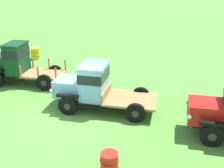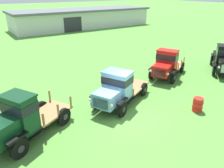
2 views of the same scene
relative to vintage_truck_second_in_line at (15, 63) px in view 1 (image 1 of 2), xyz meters
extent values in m
plane|color=#518E38|center=(5.41, -1.10, -1.19)|extent=(240.00, 240.00, 0.00)
cylinder|color=black|center=(-1.09, 0.34, -0.73)|extent=(0.89, 0.58, 0.91)
cylinder|color=#2D2D2D|center=(-1.14, 0.43, -0.73)|extent=(0.30, 0.17, 0.32)
cylinder|color=black|center=(2.21, 0.24, -0.73)|extent=(0.89, 0.58, 0.91)
cylinder|color=#2D2D2D|center=(2.26, 0.15, -0.73)|extent=(0.30, 0.17, 0.32)
cylinder|color=black|center=(1.47, 1.67, -0.73)|extent=(0.89, 0.58, 0.91)
cylinder|color=#2D2D2D|center=(1.42, 1.76, -0.73)|extent=(0.30, 0.17, 0.32)
cube|color=black|center=(0.51, 0.26, -0.65)|extent=(4.15, 2.73, 0.12)
cube|color=black|center=(-1.09, 0.34, -0.23)|extent=(1.02, 0.66, 0.12)
cube|color=#0F381E|center=(0.13, 0.07, 0.26)|extent=(1.47, 1.68, 1.69)
cube|color=black|center=(0.13, 0.07, 0.64)|extent=(1.51, 1.72, 0.47)
cube|color=#0F381E|center=(0.13, 0.07, 1.14)|extent=(1.58, 1.78, 0.08)
cube|color=black|center=(0.57, -0.59, -0.67)|extent=(1.20, 0.72, 0.05)
cube|color=black|center=(-0.16, 0.81, -0.67)|extent=(1.20, 0.72, 0.05)
cube|color=#9E7547|center=(1.54, 0.80, -0.54)|extent=(2.75, 2.47, 0.10)
cube|color=#9E7547|center=(0.99, -0.35, -0.17)|extent=(0.11, 0.11, 0.64)
cube|color=#9E7547|center=(0.28, 1.01, -0.17)|extent=(0.11, 0.11, 0.64)
cube|color=#9E7547|center=(1.89, 0.12, -0.17)|extent=(0.11, 0.11, 0.64)
cube|color=#9E7547|center=(1.18, 1.48, -0.17)|extent=(0.11, 0.11, 0.64)
cube|color=#9E7547|center=(2.79, 0.59, -0.17)|extent=(0.11, 0.11, 0.64)
cube|color=#9E7547|center=(2.09, 1.95, -0.17)|extent=(0.11, 0.11, 0.64)
cylinder|color=black|center=(5.23, -0.87, -0.74)|extent=(0.88, 0.54, 0.89)
cylinder|color=#2D2D2D|center=(5.28, -0.96, -0.74)|extent=(0.29, 0.16, 0.31)
cylinder|color=black|center=(4.46, 0.75, -0.74)|extent=(0.88, 0.54, 0.89)
cylinder|color=#2D2D2D|center=(4.41, 0.84, -0.74)|extent=(0.29, 0.16, 0.31)
cylinder|color=black|center=(8.03, 0.47, -0.74)|extent=(0.88, 0.54, 0.89)
cylinder|color=#2D2D2D|center=(8.08, 0.38, -0.74)|extent=(0.29, 0.16, 0.31)
cylinder|color=black|center=(7.26, 2.09, -0.74)|extent=(0.88, 0.54, 0.89)
cylinder|color=#2D2D2D|center=(7.21, 2.18, -0.74)|extent=(0.29, 0.16, 0.31)
cube|color=black|center=(6.23, 0.60, -0.66)|extent=(4.43, 2.80, 0.12)
cube|color=#70A3D1|center=(4.66, -0.15, -0.19)|extent=(1.76, 1.72, 0.82)
cube|color=silver|center=(4.08, -0.42, -0.23)|extent=(0.48, 0.92, 0.61)
sphere|color=silver|center=(4.36, -1.04, -0.17)|extent=(0.20, 0.20, 0.20)
sphere|color=silver|center=(3.78, 0.18, -0.17)|extent=(0.20, 0.20, 0.20)
cube|color=black|center=(5.23, -0.87, -0.25)|extent=(1.01, 0.62, 0.12)
cube|color=black|center=(4.46, 0.75, -0.25)|extent=(1.01, 0.62, 0.12)
cube|color=#70A3D1|center=(5.75, 0.38, 0.18)|extent=(1.64, 1.89, 1.56)
cube|color=black|center=(5.75, 0.38, 0.53)|extent=(1.70, 1.94, 0.44)
cube|color=#70A3D1|center=(5.75, 0.38, 0.99)|extent=(1.77, 2.00, 0.08)
cube|color=black|center=(6.23, -0.37, -0.68)|extent=(1.41, 0.77, 0.05)
cube|color=black|center=(5.47, 1.22, -0.68)|extent=(1.41, 0.77, 0.05)
cube|color=#9E7547|center=(7.32, 1.12, -0.55)|extent=(2.96, 2.69, 0.10)
cube|color=#9E7547|center=(6.27, 0.62, -0.32)|extent=(0.81, 1.57, 0.44)
cylinder|color=black|center=(11.26, 0.77, -0.74)|extent=(0.89, 0.57, 0.90)
cylinder|color=#2D2D2D|center=(11.31, 0.67, -0.74)|extent=(0.30, 0.17, 0.32)
cylinder|color=black|center=(10.50, 2.33, -0.74)|extent=(0.89, 0.57, 0.90)
cylinder|color=#2D2D2D|center=(10.45, 2.43, -0.74)|extent=(0.30, 0.17, 0.32)
cube|color=red|center=(10.70, 1.46, -0.19)|extent=(1.77, 1.70, 0.81)
cube|color=silver|center=(10.10, 1.17, -0.23)|extent=(0.48, 0.89, 0.61)
sphere|color=silver|center=(10.38, 0.58, -0.17)|extent=(0.20, 0.20, 0.20)
sphere|color=silver|center=(9.81, 1.75, -0.17)|extent=(0.20, 0.20, 0.20)
cube|color=black|center=(11.26, 0.77, -0.24)|extent=(1.02, 0.64, 0.12)
cube|color=black|center=(10.50, 2.33, -0.24)|extent=(1.02, 0.64, 0.12)
cylinder|color=gold|center=(-2.88, 3.53, -0.78)|extent=(0.63, 0.63, 0.82)
cylinder|color=#896E0F|center=(-2.88, 3.53, -0.61)|extent=(0.66, 0.66, 0.03)
cylinder|color=#896E0F|center=(-2.88, 3.53, -0.94)|extent=(0.66, 0.66, 0.03)
cylinder|color=red|center=(9.26, -2.87, -0.77)|extent=(0.58, 0.58, 0.83)
cylinder|color=maroon|center=(9.26, -2.87, -0.60)|extent=(0.61, 0.61, 0.03)
cylinder|color=maroon|center=(9.26, -2.87, -0.94)|extent=(0.61, 0.61, 0.03)
camera|label=1|loc=(13.87, -8.57, 5.08)|focal=45.00mm
camera|label=2|loc=(-1.25, -9.38, 5.42)|focal=35.00mm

